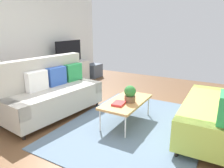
# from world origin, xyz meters

# --- Properties ---
(ground_plane) EXTENTS (7.68, 7.68, 0.00)m
(ground_plane) POSITION_xyz_m (0.00, 0.00, 0.00)
(ground_plane) COLOR brown
(wall_far) EXTENTS (6.40, 0.12, 2.90)m
(wall_far) POSITION_xyz_m (0.00, 2.80, 1.45)
(wall_far) COLOR white
(wall_far) RESTS_ON ground_plane
(area_rug) EXTENTS (2.90, 2.20, 0.01)m
(area_rug) POSITION_xyz_m (0.05, -0.33, 0.01)
(area_rug) COLOR slate
(area_rug) RESTS_ON ground_plane
(couch_beige) EXTENTS (1.98, 1.04, 1.10)m
(couch_beige) POSITION_xyz_m (-0.28, 1.29, 0.45)
(couch_beige) COLOR #B2ADA3
(couch_beige) RESTS_ON ground_plane
(couch_green) EXTENTS (1.92, 0.88, 1.10)m
(couch_green) POSITION_xyz_m (0.39, -1.55, 0.44)
(couch_green) COLOR #A3BC4C
(couch_green) RESTS_ON ground_plane
(coffee_table) EXTENTS (1.10, 0.56, 0.42)m
(coffee_table) POSITION_xyz_m (0.10, -0.13, 0.39)
(coffee_table) COLOR #B7844C
(coffee_table) RESTS_ON ground_plane
(tv_console) EXTENTS (1.40, 0.44, 0.64)m
(tv_console) POSITION_xyz_m (1.57, 2.46, 0.32)
(tv_console) COLOR silver
(tv_console) RESTS_ON ground_plane
(tv) EXTENTS (1.00, 0.20, 0.64)m
(tv) POSITION_xyz_m (1.57, 2.44, 0.95)
(tv) COLOR black
(tv) RESTS_ON tv_console
(storage_trunk) EXTENTS (0.52, 0.40, 0.44)m
(storage_trunk) POSITION_xyz_m (2.67, 2.36, 0.22)
(storage_trunk) COLOR #4C5666
(storage_trunk) RESTS_ON ground_plane
(potted_plant) EXTENTS (0.20, 0.20, 0.29)m
(potted_plant) POSITION_xyz_m (0.08, -0.20, 0.57)
(potted_plant) COLOR brown
(potted_plant) RESTS_ON coffee_table
(table_book_0) EXTENTS (0.26, 0.21, 0.04)m
(table_book_0) POSITION_xyz_m (-0.13, -0.10, 0.44)
(table_book_0) COLOR red
(table_book_0) RESTS_ON coffee_table
(vase_0) EXTENTS (0.11, 0.11, 0.18)m
(vase_0) POSITION_xyz_m (0.99, 2.51, 0.73)
(vase_0) COLOR #4C72B2
(vase_0) RESTS_ON tv_console
(vase_1) EXTENTS (0.10, 0.10, 0.20)m
(vase_1) POSITION_xyz_m (1.17, 2.51, 0.74)
(vase_1) COLOR #33B29E
(vase_1) RESTS_ON tv_console
(bottle_0) EXTENTS (0.04, 0.04, 0.14)m
(bottle_0) POSITION_xyz_m (1.32, 2.42, 0.71)
(bottle_0) COLOR #3359B2
(bottle_0) RESTS_ON tv_console
(bottle_1) EXTENTS (0.04, 0.04, 0.14)m
(bottle_1) POSITION_xyz_m (1.42, 2.42, 0.71)
(bottle_1) COLOR red
(bottle_1) RESTS_ON tv_console
(bottle_2) EXTENTS (0.05, 0.05, 0.19)m
(bottle_2) POSITION_xyz_m (1.51, 2.42, 0.74)
(bottle_2) COLOR #3F8C4C
(bottle_2) RESTS_ON tv_console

